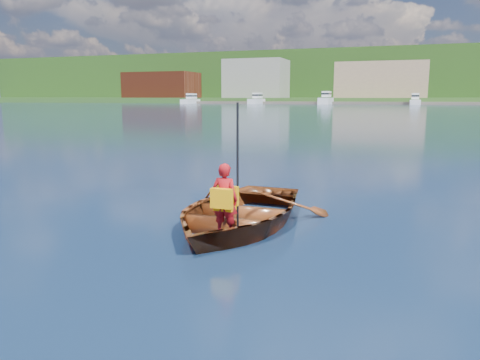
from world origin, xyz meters
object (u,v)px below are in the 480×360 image
Objects in this scene: child_paddler at (225,199)px; dock at (434,103)px; rowboat at (238,212)px; marina_yachts at (402,100)px.

child_paddler reaches higher than dock.
child_paddler reaches higher than rowboat.
dock is at bearing 85.65° from child_paddler.
rowboat is at bearing 97.09° from child_paddler.
marina_yachts is at bearing -152.97° from dock.
rowboat is 1.95× the size of child_paddler.
rowboat is 147.65m from dock.
rowboat is 142.51m from marina_yachts.
child_paddler is at bearing -90.81° from marina_yachts.
marina_yachts is at bearing 89.19° from child_paddler.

